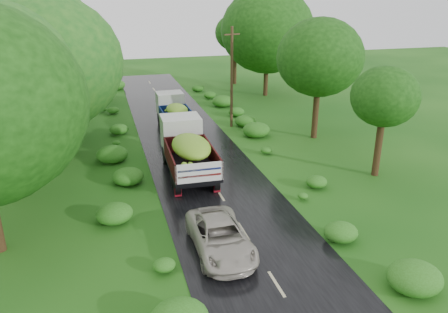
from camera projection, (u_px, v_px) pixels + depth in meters
name	position (u px, v px, depth m)	size (l,w,h in m)	color
ground	(276.00, 284.00, 16.45)	(120.00, 120.00, 0.00)	#11450E
road	(237.00, 221.00, 20.94)	(6.50, 80.00, 0.02)	black
road_lines	(231.00, 211.00, 21.83)	(0.12, 69.60, 0.00)	#BFB78C
truck_near	(187.00, 147.00, 25.93)	(2.66, 7.10, 2.96)	black
truck_far	(174.00, 111.00, 34.28)	(2.24, 6.16, 2.58)	black
car	(220.00, 237.00, 18.31)	(2.22, 4.82, 1.34)	#B1AA9E
utility_pole	(232.00, 77.00, 34.06)	(1.35, 0.46, 7.85)	#382616
trees_left	(26.00, 49.00, 30.66)	(7.43, 35.18, 9.45)	black
trees_right	(280.00, 42.00, 39.05)	(5.47, 31.29, 8.54)	black
shrubs	(196.00, 152.00, 28.91)	(11.90, 44.00, 0.70)	#285C15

